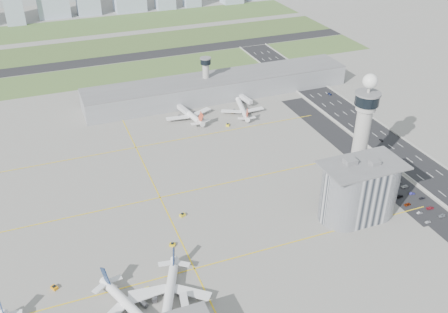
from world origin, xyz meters
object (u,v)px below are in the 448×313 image
object	(u,v)px
tug_3	(182,215)
car_lot_6	(442,215)
airplane_far_a	(188,110)
car_lot_11	(398,182)
car_lot_0	(428,222)
car_lot_7	(430,208)
jet_bridge_far_0	(179,108)
car_lot_10	(405,186)
airplane_far_b	(242,106)
tug_5	(233,111)
car_lot_2	(407,204)
car_hw_2	(330,94)
jet_bridge_far_1	(241,98)
airplane_near_c	(169,290)
car_lot_9	(412,193)
control_tower	(363,124)
car_lot_8	(422,198)
tug_1	(148,290)
car_lot_1	(420,213)
admin_building	(359,190)
tug_0	(54,287)
airplane_near_b	(130,303)
car_lot_5	(384,184)
secondary_tower	(206,74)
car_hw_1	(381,140)
car_lot_3	(400,196)
car_hw_4	(278,71)
car_lot_4	(391,191)
tug_4	(228,125)

from	to	relation	value
tug_3	car_lot_6	xyz separation A→B (m)	(126.43, -49.86, -0.23)
airplane_far_a	car_lot_11	distance (m)	152.48
car_lot_0	car_lot_7	world-z (taller)	car_lot_7
car_lot_11	jet_bridge_far_0	bearing A→B (deg)	38.57
car_lot_6	car_lot_10	xyz separation A→B (m)	(-0.45, 29.24, 0.02)
airplane_far_b	tug_5	xyz separation A→B (m)	(-6.41, 3.11, -4.49)
car_lot_2	car_hw_2	bearing A→B (deg)	-23.75
jet_bridge_far_1	tug_3	xyz separation A→B (m)	(-85.33, -122.46, -2.00)
airplane_near_c	car_lot_6	size ratio (longest dim) A/B	9.37
car_lot_0	car_lot_9	world-z (taller)	car_lot_9
control_tower	car_lot_8	bearing A→B (deg)	-55.41
tug_1	car_lot_1	distance (m)	147.02
admin_building	tug_5	bearing A→B (deg)	95.62
car_lot_8	tug_0	bearing A→B (deg)	89.11
airplane_near_b	car_lot_0	bearing A→B (deg)	69.42
car_lot_2	car_lot_5	world-z (taller)	car_lot_2
secondary_tower	car_lot_7	distance (m)	193.81
car_hw_2	car_hw_1	bearing A→B (deg)	-94.31
airplane_near_c	car_lot_11	distance (m)	152.67
car_lot_0	car_lot_6	xyz separation A→B (m)	(10.62, 1.48, 0.07)
car_lot_7	airplane_near_c	bearing A→B (deg)	99.00
tug_5	car_hw_1	bearing A→B (deg)	-34.08
tug_3	airplane_far_b	bearing A→B (deg)	-54.92
airplane_near_c	car_lot_3	world-z (taller)	airplane_near_c
car_lot_0	car_lot_9	size ratio (longest dim) A/B	0.94
secondary_tower	tug_0	bearing A→B (deg)	-127.60
car_hw_2	car_lot_8	bearing A→B (deg)	-99.38
tug_0	car_lot_3	world-z (taller)	tug_0
tug_3	car_lot_3	distance (m)	120.16
jet_bridge_far_0	car_hw_2	world-z (taller)	jet_bridge_far_0
car_lot_1	airplane_near_b	bearing A→B (deg)	93.30
airplane_far_a	car_hw_4	size ratio (longest dim) A/B	11.23
control_tower	tug_5	xyz separation A→B (m)	(-33.55, 107.75, -34.21)
jet_bridge_far_0	car_lot_0	size ratio (longest dim) A/B	4.32
control_tower	admin_building	distance (m)	41.10
tug_3	car_lot_0	bearing A→B (deg)	-131.65
tug_5	car_lot_6	xyz separation A→B (m)	(54.66, -156.07, -0.20)
car_lot_5	car_hw_4	distance (m)	184.36
car_lot_0	car_lot_2	size ratio (longest dim) A/B	0.79
airplane_near_c	car_lot_10	xyz separation A→B (m)	(148.19, 32.74, -5.25)
car_lot_11	car_lot_4	bearing A→B (deg)	126.20
car_lot_0	tug_5	bearing A→B (deg)	15.62
jet_bridge_far_0	tug_3	world-z (taller)	jet_bridge_far_0
car_lot_10	control_tower	bearing A→B (deg)	44.21
car_lot_3	car_lot_9	xyz separation A→B (m)	(8.25, -0.22, -0.08)
admin_building	car_lot_0	bearing A→B (deg)	-33.01
tug_3	car_lot_9	xyz separation A→B (m)	(125.22, -27.73, -0.29)
admin_building	car_hw_4	distance (m)	208.33
tug_4	car_lot_5	size ratio (longest dim) A/B	0.90
car_lot_0	car_lot_4	distance (m)	30.16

